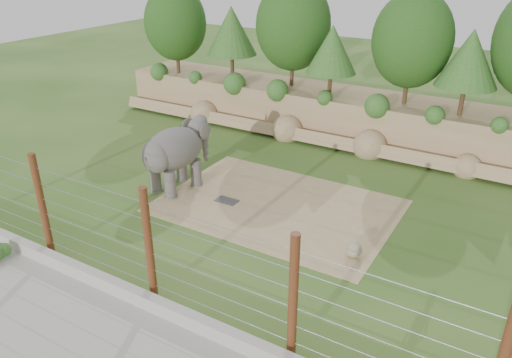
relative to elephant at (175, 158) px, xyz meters
The scene contains 10 objects.
ground 5.13m from the elephant, 25.74° to the right, with size 90.00×90.00×0.00m, color #2C5B19.
back_embankment 11.92m from the elephant, 64.67° to the left, with size 30.00×5.52×8.77m.
dirt_patch 5.21m from the elephant, 10.12° to the left, with size 10.00×7.00×0.02m, color tan.
drain_grate 3.14m from the elephant, ahead, with size 1.00×0.60×0.03m, color #262628.
elephant is the anchor object (origin of this frame).
stone_ball 9.32m from the elephant, ahead, with size 0.60×0.60×0.60m, color gray.
retaining_wall 8.48m from the elephant, 58.26° to the right, with size 26.00×0.35×0.50m, color #B5B2A8.
walkway 10.25m from the elephant, 64.22° to the right, with size 26.00×4.00×0.01m, color #B5B2A8.
barrier_fence 7.97m from the elephant, 56.37° to the right, with size 20.26×0.26×4.00m.
walkway_shrub 8.18m from the elephant, 101.72° to the right, with size 0.67×0.67×0.67m, color #1E5319.
Camera 1 is at (9.51, -14.01, 10.50)m, focal length 35.00 mm.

